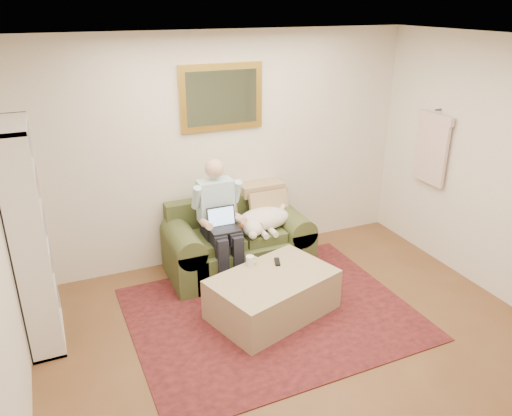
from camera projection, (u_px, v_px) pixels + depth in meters
room_shell at (319, 221)px, 3.84m from camera, size 4.51×5.00×2.61m
rug at (271, 313)px, 4.95m from camera, size 2.72×2.20×0.01m
sofa at (238, 247)px, 5.68m from camera, size 1.60×0.81×0.96m
seated_man at (221, 224)px, 5.31m from camera, size 0.53×0.75×1.34m
laptop at (223, 223)px, 5.25m from camera, size 0.31×0.25×0.22m
sleeping_dog at (264, 219)px, 5.58m from camera, size 0.66×0.41×0.24m
ottoman at (273, 295)px, 4.87m from camera, size 1.34×1.07×0.43m
coffee_mug at (250, 261)px, 4.96m from camera, size 0.08×0.08×0.10m
tv_remote at (277, 262)px, 5.03m from camera, size 0.10×0.16×0.02m
bookshelf at (29, 238)px, 4.25m from camera, size 0.28×0.80×2.00m
wall_mirror at (222, 97)px, 5.40m from camera, size 0.94×0.04×0.72m
hanging_shirt at (432, 145)px, 5.68m from camera, size 0.06×0.52×0.90m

